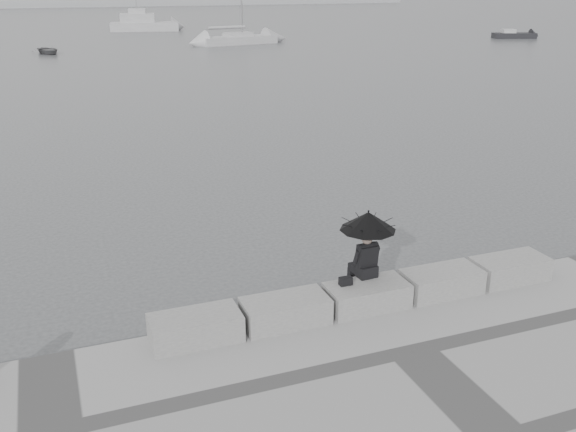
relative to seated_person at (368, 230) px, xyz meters
name	(u,v)px	position (x,y,z in m)	size (l,w,h in m)	color
ground	(355,319)	(-0.14, 0.11, -1.99)	(360.00, 360.00, 0.00)	#424447
stone_block_far_left	(195,328)	(-3.54, -0.34, -1.24)	(1.60, 0.80, 0.50)	slate
stone_block_left	(285,311)	(-1.84, -0.34, -1.24)	(1.60, 0.80, 0.50)	slate
stone_block_centre	(367,296)	(-0.14, -0.34, -1.24)	(1.60, 0.80, 0.50)	slate
stone_block_right	(441,282)	(1.56, -0.34, -1.24)	(1.60, 0.80, 0.50)	slate
stone_block_far_right	(510,269)	(3.26, -0.34, -1.24)	(1.60, 0.80, 0.50)	slate
seated_person	(368,230)	(0.00, 0.00, 0.00)	(1.10, 1.10, 1.39)	black
bag	(346,281)	(-0.55, -0.21, -0.91)	(0.25, 0.14, 0.16)	black
distant_landmass	(16,4)	(-8.28, 154.62, -1.09)	(180.00, 8.00, 2.80)	#A5A8AA
sailboat_right	(238,39)	(14.30, 56.10, -1.47)	(8.43, 3.75, 12.90)	silver
motor_cruiser	(145,24)	(8.07, 77.19, -1.10)	(8.93, 4.23, 4.50)	silver
small_motorboat	(514,35)	(45.81, 51.39, -1.67)	(5.04, 2.98, 1.10)	black
dinghy	(48,50)	(-4.50, 53.65, -1.69)	(3.51, 1.48, 0.59)	slate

